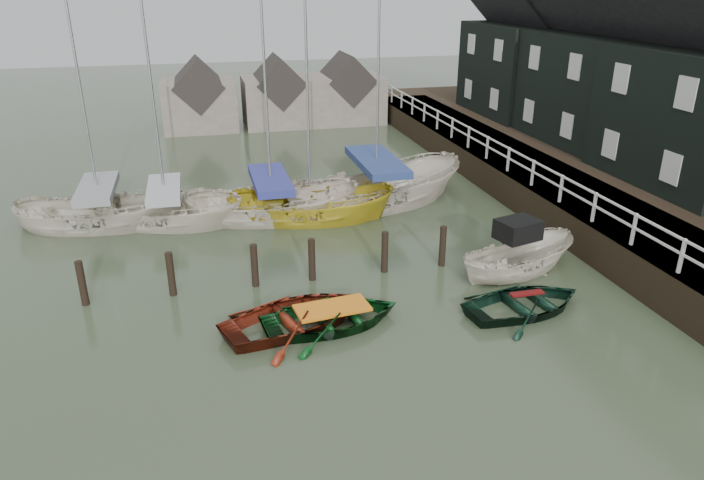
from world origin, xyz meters
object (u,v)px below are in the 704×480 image
object	(u,v)px
sailboat_d	(376,203)
sailboat_e	(103,224)
rowboat_dkgreen	(525,311)
sailboat_b	(272,217)
rowboat_red	(297,326)
rowboat_green	(332,326)
motorboat	(516,270)
sailboat_c	(311,218)
sailboat_a	(168,222)

from	to	relation	value
sailboat_d	sailboat_e	distance (m)	11.01
rowboat_dkgreen	sailboat_b	bearing A→B (deg)	25.08
rowboat_dkgreen	sailboat_e	bearing A→B (deg)	43.15
rowboat_red	sailboat_b	size ratio (longest dim) A/B	0.36
rowboat_green	sailboat_e	xyz separation A→B (m)	(-7.03, 9.59, 0.06)
rowboat_green	sailboat_b	xyz separation A→B (m)	(-0.53, 8.82, 0.06)
rowboat_green	rowboat_red	bearing A→B (deg)	71.87
rowboat_red	rowboat_green	size ratio (longest dim) A/B	1.08
rowboat_red	motorboat	bearing A→B (deg)	-95.65
sailboat_c	rowboat_green	bearing A→B (deg)	-174.26
sailboat_c	sailboat_b	bearing A→B (deg)	85.77
rowboat_red	sailboat_a	xyz separation A→B (m)	(-3.63, 8.94, 0.07)
rowboat_dkgreen	sailboat_c	size ratio (longest dim) A/B	0.37
sailboat_d	rowboat_red	bearing A→B (deg)	137.90
sailboat_a	sailboat_e	size ratio (longest dim) A/B	1.06
sailboat_b	rowboat_dkgreen	bearing A→B (deg)	-137.75
sailboat_c	sailboat_a	bearing A→B (deg)	94.39
sailboat_d	sailboat_a	bearing A→B (deg)	77.71
rowboat_green	sailboat_b	world-z (taller)	sailboat_b
sailboat_a	rowboat_dkgreen	bearing A→B (deg)	-112.86
rowboat_dkgreen	motorboat	world-z (taller)	motorboat
rowboat_dkgreen	sailboat_d	xyz separation A→B (m)	(-1.62, 9.93, 0.06)
motorboat	sailboat_a	world-z (taller)	sailboat_a
motorboat	sailboat_a	bearing A→B (deg)	42.30
sailboat_b	sailboat_d	world-z (taller)	sailboat_b
rowboat_dkgreen	sailboat_e	distance (m)	16.18
rowboat_green	sailboat_c	xyz separation A→B (m)	(0.96, 8.38, 0.01)
sailboat_a	rowboat_red	bearing A→B (deg)	-137.18
sailboat_e	motorboat	bearing A→B (deg)	-110.18
sailboat_c	sailboat_e	world-z (taller)	sailboat_e
rowboat_green	sailboat_e	distance (m)	11.89
sailboat_b	sailboat_e	world-z (taller)	sailboat_b
sailboat_c	sailboat_e	xyz separation A→B (m)	(-7.99, 1.21, 0.05)
sailboat_d	sailboat_c	bearing A→B (deg)	94.57
sailboat_b	sailboat_a	bearing A→B (deg)	94.49
sailboat_a	sailboat_d	xyz separation A→B (m)	(8.55, 0.25, -0.01)
rowboat_dkgreen	sailboat_e	world-z (taller)	sailboat_e
motorboat	sailboat_c	xyz separation A→B (m)	(-5.62, 6.52, -0.08)
rowboat_dkgreen	sailboat_e	xyz separation A→B (m)	(-12.62, 10.13, 0.06)
motorboat	sailboat_a	xyz separation A→B (m)	(-11.15, 7.28, -0.03)
sailboat_d	sailboat_e	bearing A→B (deg)	75.02
motorboat	sailboat_b	xyz separation A→B (m)	(-7.10, 6.96, -0.03)
sailboat_b	sailboat_c	bearing A→B (deg)	-97.42
sailboat_b	sailboat_e	xyz separation A→B (m)	(-6.50, 0.77, -0.00)
sailboat_a	sailboat_e	distance (m)	2.50
rowboat_red	sailboat_c	xyz separation A→B (m)	(1.90, 8.18, 0.01)
motorboat	sailboat_e	bearing A→B (deg)	45.86
motorboat	sailboat_d	world-z (taller)	sailboat_d
rowboat_dkgreen	sailboat_e	size ratio (longest dim) A/B	0.35
sailboat_a	sailboat_b	distance (m)	4.06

